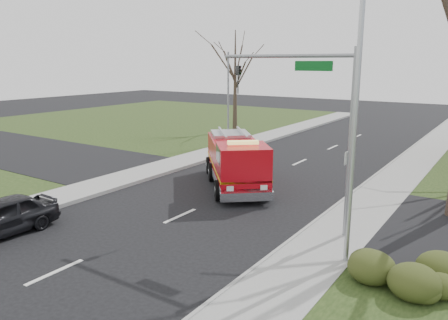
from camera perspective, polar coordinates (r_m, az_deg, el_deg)
The scene contains 10 objects.
ground at distance 18.45m, azimuth -5.76°, elevation -7.30°, with size 120.00×120.00×0.00m, color black.
sidewalk_right at distance 15.49m, azimuth 12.61°, elevation -11.29°, with size 2.40×80.00×0.15m, color gray.
sidewalk_left at distance 22.71m, azimuth -17.96°, elevation -3.82°, with size 2.40×80.00×0.15m, color gray.
hedge_corner at distance 13.73m, azimuth 22.33°, elevation -12.91°, with size 2.80×2.00×0.90m, color #2A3212.
bare_tree_left at distance 39.44m, azimuth 1.47°, elevation 11.65°, with size 4.50×4.50×9.00m.
traffic_signal_mast at distance 16.02m, azimuth 12.07°, elevation 6.75°, with size 5.29×0.18×6.80m.
streetlight_pole at distance 13.52m, azimuth 16.46°, elevation 4.78°, with size 1.48×0.16×8.40m.
utility_pole_far at distance 32.78m, azimuth 0.55°, elevation 7.83°, with size 0.14×0.14×7.00m, color gray.
fire_engine at distance 22.32m, azimuth 1.58°, elevation -0.34°, with size 6.25×6.75×2.77m.
parked_car_maroon at distance 18.18m, azimuth -27.19°, elevation -6.62°, with size 1.69×4.20×1.43m, color black.
Camera 1 is at (11.12, -13.30, 6.30)m, focal length 35.00 mm.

